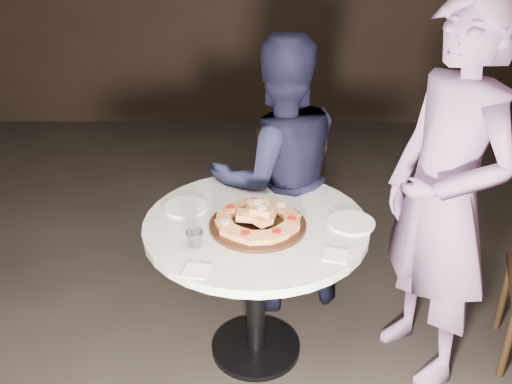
% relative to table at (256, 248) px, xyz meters
% --- Properties ---
extents(floor, '(7.00, 7.00, 0.00)m').
position_rel_table_xyz_m(floor, '(0.03, -0.09, -0.65)').
color(floor, black).
rests_on(floor, ground).
extents(table, '(1.28, 1.28, 0.80)m').
position_rel_table_xyz_m(table, '(0.00, 0.00, 0.00)').
color(table, black).
rests_on(table, ground).
extents(serving_board, '(0.58, 0.58, 0.02)m').
position_rel_table_xyz_m(serving_board, '(0.01, -0.05, 0.16)').
color(serving_board, black).
rests_on(serving_board, table).
extents(focaccia_pile, '(0.40, 0.40, 0.11)m').
position_rel_table_xyz_m(focaccia_pile, '(0.01, -0.05, 0.20)').
color(focaccia_pile, '#BB7F48').
rests_on(focaccia_pile, serving_board).
extents(plate_left, '(0.28, 0.28, 0.01)m').
position_rel_table_xyz_m(plate_left, '(-0.35, 0.12, 0.15)').
color(plate_left, white).
rests_on(plate_left, table).
extents(plate_right, '(0.26, 0.26, 0.01)m').
position_rel_table_xyz_m(plate_right, '(0.44, -0.02, 0.15)').
color(plate_right, white).
rests_on(plate_right, table).
extents(water_glass, '(0.10, 0.10, 0.07)m').
position_rel_table_xyz_m(water_glass, '(-0.26, -0.21, 0.18)').
color(water_glass, silver).
rests_on(water_glass, table).
extents(napkin_near, '(0.12, 0.12, 0.01)m').
position_rel_table_xyz_m(napkin_near, '(-0.24, -0.40, 0.15)').
color(napkin_near, white).
rests_on(napkin_near, table).
extents(napkin_far, '(0.13, 0.13, 0.01)m').
position_rel_table_xyz_m(napkin_far, '(0.34, -0.28, 0.15)').
color(napkin_far, white).
rests_on(napkin_far, table).
extents(chair_far, '(0.60, 0.61, 0.96)m').
position_rel_table_xyz_m(chair_far, '(0.16, 0.93, -0.09)').
color(chair_far, black).
rests_on(chair_far, ground).
extents(diner_navy, '(0.89, 0.76, 1.57)m').
position_rel_table_xyz_m(diner_navy, '(0.12, 0.50, 0.14)').
color(diner_navy, black).
rests_on(diner_navy, ground).
extents(diner_teal, '(0.68, 0.80, 1.87)m').
position_rel_table_xyz_m(diner_teal, '(0.85, -0.05, 0.28)').
color(diner_teal, '#80639A').
rests_on(diner_teal, ground).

